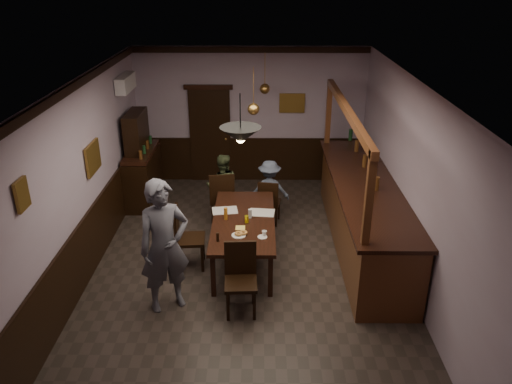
{
  "coord_description": "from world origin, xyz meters",
  "views": [
    {
      "loc": [
        0.22,
        -6.66,
        4.48
      ],
      "look_at": [
        0.15,
        0.71,
        1.15
      ],
      "focal_mm": 35.0,
      "sensor_mm": 36.0,
      "label": 1
    }
  ],
  "objects_px": {
    "chair_far_right": "(269,201)",
    "chair_side": "(185,235)",
    "pendant_brass_mid": "(253,109)",
    "person_seated_right": "(269,190)",
    "soda_can": "(247,219)",
    "chair_far_left": "(222,196)",
    "bar_counter": "(363,212)",
    "chair_near": "(241,275)",
    "person_seated_left": "(222,187)",
    "pendant_brass_far": "(265,89)",
    "pendant_iron": "(241,135)",
    "person_standing": "(164,246)",
    "coffee_cup": "(264,233)",
    "sideboard": "(142,167)",
    "dining_table": "(244,223)"
  },
  "relations": [
    {
      "from": "person_standing",
      "to": "person_seated_left",
      "type": "xyz_separation_m",
      "value": [
        0.59,
        2.8,
        -0.33
      ]
    },
    {
      "from": "coffee_cup",
      "to": "sideboard",
      "type": "bearing_deg",
      "value": 131.05
    },
    {
      "from": "sideboard",
      "to": "pendant_brass_far",
      "type": "xyz_separation_m",
      "value": [
        2.51,
        0.29,
        1.54
      ]
    },
    {
      "from": "coffee_cup",
      "to": "pendant_brass_mid",
      "type": "bearing_deg",
      "value": 96.45
    },
    {
      "from": "person_seated_left",
      "to": "chair_far_right",
      "type": "bearing_deg",
      "value": 155.81
    },
    {
      "from": "chair_far_right",
      "to": "person_seated_right",
      "type": "distance_m",
      "value": 0.29
    },
    {
      "from": "dining_table",
      "to": "coffee_cup",
      "type": "relative_size",
      "value": 27.54
    },
    {
      "from": "chair_side",
      "to": "person_seated_left",
      "type": "distance_m",
      "value": 1.82
    },
    {
      "from": "chair_far_right",
      "to": "chair_near",
      "type": "height_order",
      "value": "chair_near"
    },
    {
      "from": "chair_far_left",
      "to": "pendant_brass_mid",
      "type": "relative_size",
      "value": 1.31
    },
    {
      "from": "chair_far_left",
      "to": "chair_far_right",
      "type": "distance_m",
      "value": 0.88
    },
    {
      "from": "chair_side",
      "to": "person_seated_left",
      "type": "relative_size",
      "value": 0.81
    },
    {
      "from": "person_seated_right",
      "to": "soda_can",
      "type": "bearing_deg",
      "value": 78.19
    },
    {
      "from": "person_seated_left",
      "to": "person_standing",
      "type": "bearing_deg",
      "value": 70.78
    },
    {
      "from": "person_seated_right",
      "to": "coffee_cup",
      "type": "height_order",
      "value": "person_seated_right"
    },
    {
      "from": "chair_side",
      "to": "pendant_iron",
      "type": "distance_m",
      "value": 2.16
    },
    {
      "from": "chair_side",
      "to": "soda_can",
      "type": "xyz_separation_m",
      "value": [
        0.99,
        0.1,
        0.23
      ]
    },
    {
      "from": "dining_table",
      "to": "soda_can",
      "type": "bearing_deg",
      "value": -63.1
    },
    {
      "from": "pendant_brass_mid",
      "to": "chair_near",
      "type": "bearing_deg",
      "value": -93.6
    },
    {
      "from": "chair_far_right",
      "to": "sideboard",
      "type": "distance_m",
      "value": 2.8
    },
    {
      "from": "chair_far_right",
      "to": "pendant_brass_mid",
      "type": "xyz_separation_m",
      "value": [
        -0.28,
        -0.22,
        1.81
      ]
    },
    {
      "from": "chair_near",
      "to": "chair_far_left",
      "type": "bearing_deg",
      "value": 96.97
    },
    {
      "from": "chair_side",
      "to": "sideboard",
      "type": "relative_size",
      "value": 0.56
    },
    {
      "from": "person_seated_right",
      "to": "pendant_brass_far",
      "type": "bearing_deg",
      "value": -83.24
    },
    {
      "from": "dining_table",
      "to": "person_seated_right",
      "type": "relative_size",
      "value": 1.87
    },
    {
      "from": "pendant_iron",
      "to": "pendant_brass_far",
      "type": "relative_size",
      "value": 0.83
    },
    {
      "from": "pendant_brass_mid",
      "to": "dining_table",
      "type": "bearing_deg",
      "value": -98.05
    },
    {
      "from": "dining_table",
      "to": "person_seated_right",
      "type": "height_order",
      "value": "person_seated_right"
    },
    {
      "from": "chair_far_left",
      "to": "bar_counter",
      "type": "relative_size",
      "value": 0.24
    },
    {
      "from": "coffee_cup",
      "to": "pendant_brass_mid",
      "type": "relative_size",
      "value": 0.1
    },
    {
      "from": "chair_near",
      "to": "person_seated_right",
      "type": "height_order",
      "value": "person_seated_right"
    },
    {
      "from": "chair_far_left",
      "to": "pendant_brass_mid",
      "type": "height_order",
      "value": "pendant_brass_mid"
    },
    {
      "from": "sideboard",
      "to": "pendant_brass_far",
      "type": "height_order",
      "value": "pendant_brass_far"
    },
    {
      "from": "chair_far_right",
      "to": "person_seated_left",
      "type": "relative_size",
      "value": 0.68
    },
    {
      "from": "chair_far_right",
      "to": "chair_side",
      "type": "height_order",
      "value": "chair_side"
    },
    {
      "from": "person_seated_right",
      "to": "coffee_cup",
      "type": "relative_size",
      "value": 14.7
    },
    {
      "from": "bar_counter",
      "to": "pendant_brass_far",
      "type": "bearing_deg",
      "value": 129.26
    },
    {
      "from": "person_seated_left",
      "to": "bar_counter",
      "type": "xyz_separation_m",
      "value": [
        2.5,
        -1.02,
        -0.02
      ]
    },
    {
      "from": "person_seated_left",
      "to": "pendant_brass_far",
      "type": "bearing_deg",
      "value": -134.82
    },
    {
      "from": "chair_far_left",
      "to": "coffee_cup",
      "type": "relative_size",
      "value": 13.25
    },
    {
      "from": "bar_counter",
      "to": "soda_can",
      "type": "bearing_deg",
      "value": -162.43
    },
    {
      "from": "person_seated_right",
      "to": "pendant_brass_mid",
      "type": "relative_size",
      "value": 1.45
    },
    {
      "from": "bar_counter",
      "to": "person_standing",
      "type": "bearing_deg",
      "value": -150.06
    },
    {
      "from": "sideboard",
      "to": "chair_near",
      "type": "bearing_deg",
      "value": -59.19
    },
    {
      "from": "bar_counter",
      "to": "pendant_brass_mid",
      "type": "relative_size",
      "value": 5.48
    },
    {
      "from": "person_seated_right",
      "to": "chair_far_left",
      "type": "bearing_deg",
      "value": 19.54
    },
    {
      "from": "pendant_iron",
      "to": "sideboard",
      "type": "bearing_deg",
      "value": 124.83
    },
    {
      "from": "person_seated_left",
      "to": "pendant_iron",
      "type": "height_order",
      "value": "pendant_iron"
    },
    {
      "from": "dining_table",
      "to": "person_seated_left",
      "type": "xyz_separation_m",
      "value": [
        -0.45,
        1.55,
        -0.03
      ]
    },
    {
      "from": "pendant_brass_mid",
      "to": "person_seated_left",
      "type": "bearing_deg",
      "value": 140.81
    }
  ]
}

